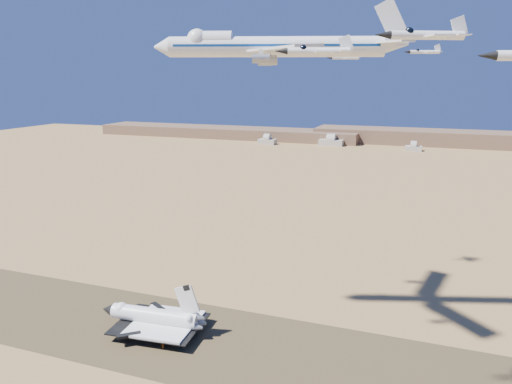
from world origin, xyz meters
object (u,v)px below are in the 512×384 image
(crew_c, at_px, (161,343))
(chase_jet_f, at_px, (424,52))
(shuttle, at_px, (154,318))
(chase_jet_b, at_px, (425,35))
(carrier_747, at_px, (268,47))
(crew_a, at_px, (163,346))
(chase_jet_a, at_px, (317,51))
(chase_jet_e, at_px, (345,58))
(crew_b, at_px, (163,345))

(crew_c, relative_size, chase_jet_f, 0.11)
(shuttle, xyz_separation_m, chase_jet_f, (78.14, 86.88, 90.40))
(shuttle, distance_m, chase_jet_b, 127.56)
(crew_c, xyz_separation_m, chase_jet_b, (76.46, -32.40, 91.94))
(carrier_747, relative_size, crew_a, 48.37)
(chase_jet_b, distance_m, chase_jet_f, 126.88)
(crew_a, xyz_separation_m, chase_jet_a, (52.53, -17.77, 90.27))
(chase_jet_a, xyz_separation_m, chase_jet_e, (-12.52, 98.05, 1.84))
(chase_jet_e, bearing_deg, chase_jet_f, 2.51)
(crew_c, height_order, chase_jet_a, chase_jet_a)
(shuttle, distance_m, chase_jet_e, 123.21)
(chase_jet_f, bearing_deg, chase_jet_e, -177.44)
(crew_a, distance_m, chase_jet_a, 105.94)
(shuttle, xyz_separation_m, carrier_747, (34.57, 18.55, 89.79))
(shuttle, bearing_deg, chase_jet_a, -28.74)
(carrier_747, xyz_separation_m, chase_jet_a, (26.66, -45.38, -3.69))
(crew_b, bearing_deg, crew_c, 11.86)
(carrier_747, height_order, crew_a, carrier_747)
(carrier_747, distance_m, chase_jet_b, 76.23)
(chase_jet_b, bearing_deg, crew_b, 130.19)
(chase_jet_b, bearing_deg, shuttle, 127.51)
(chase_jet_a, bearing_deg, crew_c, 141.67)
(chase_jet_b, bearing_deg, chase_jet_a, 122.68)
(shuttle, distance_m, crew_c, 11.06)
(crew_a, xyz_separation_m, crew_b, (-0.44, 0.87, -0.00))
(crew_b, distance_m, chase_jet_e, 128.18)
(shuttle, bearing_deg, crew_a, -51.22)
(crew_c, height_order, chase_jet_f, chase_jet_f)
(shuttle, relative_size, chase_jet_f, 2.54)
(crew_b, height_order, chase_jet_a, chase_jet_a)
(chase_jet_b, bearing_deg, chase_jet_e, 80.41)
(crew_a, relative_size, chase_jet_e, 0.12)
(chase_jet_e, bearing_deg, shuttle, -149.87)
(chase_jet_f, bearing_deg, carrier_747, -147.97)
(crew_a, xyz_separation_m, crew_c, (-1.66, 1.59, 0.04))
(chase_jet_a, xyz_separation_m, chase_jet_b, (22.27, -13.04, 1.71))
(crew_b, relative_size, crew_c, 0.95)
(crew_a, bearing_deg, shuttle, 61.17)
(chase_jet_f, bearing_deg, chase_jet_a, -123.90)
(carrier_747, height_order, chase_jet_e, carrier_747)
(chase_jet_a, bearing_deg, carrier_747, 101.77)
(chase_jet_b, bearing_deg, chase_jet_f, 65.45)
(chase_jet_e, bearing_deg, chase_jet_a, -108.23)
(chase_jet_a, bearing_deg, chase_jet_b, -49.02)
(crew_a, bearing_deg, chase_jet_e, -9.19)
(carrier_747, distance_m, crew_a, 101.29)
(carrier_747, relative_size, chase_jet_b, 4.99)
(shuttle, height_order, crew_a, shuttle)
(chase_jet_e, relative_size, chase_jet_f, 0.87)
(crew_b, height_order, chase_jet_e, chase_jet_e)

